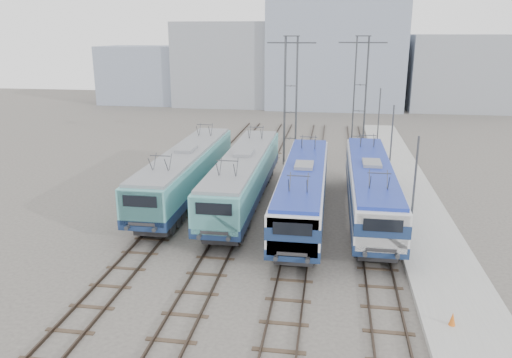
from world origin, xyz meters
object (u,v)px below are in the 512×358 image
at_px(locomotive_far_right, 371,185).
at_px(mast_rear, 378,123).
at_px(catenary_tower_west, 291,95).
at_px(catenary_tower_east, 360,94).
at_px(mast_front, 413,198).
at_px(mast_mid, 391,150).
at_px(locomotive_center_right, 303,187).
at_px(safety_cone, 452,319).
at_px(locomotive_center_left, 243,175).
at_px(locomotive_far_left, 186,170).

relative_size(locomotive_far_right, mast_rear, 2.61).
distance_m(catenary_tower_west, catenary_tower_east, 6.80).
distance_m(catenary_tower_west, mast_front, 22.00).
bearing_deg(mast_mid, catenary_tower_west, 137.07).
xyz_separation_m(locomotive_center_right, catenary_tower_west, (-2.25, 15.16, 4.32)).
bearing_deg(catenary_tower_west, catenary_tower_east, 17.10).
bearing_deg(safety_cone, locomotive_center_left, 128.64).
bearing_deg(mast_rear, locomotive_far_right, -95.88).
distance_m(locomotive_far_right, mast_front, 6.42).
xyz_separation_m(mast_rear, safety_cone, (0.80, -31.46, -2.90)).
bearing_deg(locomotive_center_right, locomotive_center_left, 153.21).
xyz_separation_m(locomotive_far_left, mast_mid, (15.35, 4.27, 1.16)).
bearing_deg(mast_front, mast_mid, 90.00).
relative_size(locomotive_center_right, mast_front, 2.60).
bearing_deg(locomotive_center_right, mast_rear, 71.66).
bearing_deg(mast_rear, locomotive_center_left, -122.72).
relative_size(mast_front, safety_cone, 11.59).
height_order(locomotive_center_right, mast_mid, mast_mid).
height_order(catenary_tower_west, safety_cone, catenary_tower_west).
xyz_separation_m(locomotive_center_left, safety_cone, (11.65, -14.58, -1.74)).
distance_m(locomotive_far_left, mast_rear, 22.40).
distance_m(locomotive_far_left, safety_cone, 22.25).
height_order(locomotive_far_right, mast_mid, mast_mid).
bearing_deg(mast_rear, mast_front, -90.00).
xyz_separation_m(locomotive_center_left, catenary_tower_east, (8.75, 14.89, 4.30)).
relative_size(locomotive_far_left, locomotive_far_right, 1.03).
xyz_separation_m(locomotive_far_right, catenary_tower_east, (-0.25, 15.96, 4.31)).
bearing_deg(mast_front, mast_rear, 90.00).
height_order(mast_front, mast_rear, same).
distance_m(mast_mid, safety_cone, 19.70).
distance_m(locomotive_far_left, locomotive_center_left, 4.54).
relative_size(catenary_tower_west, mast_rear, 1.71).
height_order(locomotive_center_left, mast_mid, mast_mid).
bearing_deg(locomotive_far_right, mast_front, -72.97).
bearing_deg(catenary_tower_west, locomotive_far_left, -118.82).
xyz_separation_m(catenary_tower_west, mast_rear, (8.60, 4.00, -3.14)).
xyz_separation_m(mast_mid, safety_cone, (0.80, -19.46, -2.90)).
xyz_separation_m(locomotive_far_right, safety_cone, (2.65, -13.51, -1.73)).
distance_m(locomotive_center_right, mast_front, 8.07).
height_order(catenary_tower_west, mast_front, catenary_tower_west).
bearing_deg(catenary_tower_east, locomotive_far_right, -89.10).
relative_size(locomotive_far_left, catenary_tower_east, 1.57).
relative_size(locomotive_center_left, mast_mid, 2.69).
bearing_deg(locomotive_center_left, catenary_tower_west, 80.10).
bearing_deg(catenary_tower_east, safety_cone, -84.37).
relative_size(mast_mid, safety_cone, 11.59).
distance_m(locomotive_center_left, catenary_tower_west, 13.77).
bearing_deg(safety_cone, locomotive_far_right, 101.12).
distance_m(catenary_tower_east, mast_front, 22.32).
distance_m(locomotive_center_left, safety_cone, 18.74).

